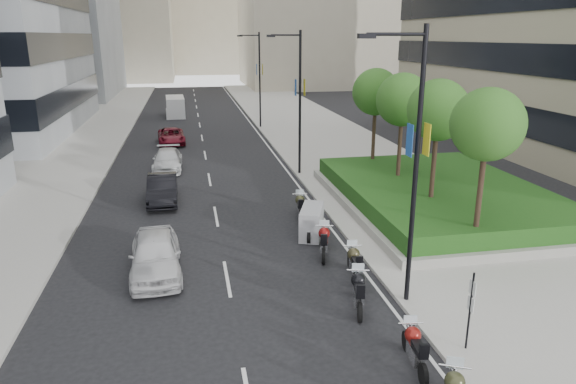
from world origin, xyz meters
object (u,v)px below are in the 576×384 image
object	(u,v)px
lamp_post_0	(412,157)
motorcycle_6	(300,206)
motorcycle_5	(312,222)
motorcycle_1	(415,348)
motorcycle_4	(324,241)
motorcycle_3	(355,263)
car_a	(155,255)
parking_sign	(470,307)
motorcycle_2	(359,291)
car_d	(171,136)
lamp_post_1	(298,96)
car_b	(162,189)
lamp_post_2	(258,75)
delivery_van	(175,108)
car_c	(168,160)

from	to	relation	value
lamp_post_0	motorcycle_6	world-z (taller)	lamp_post_0
motorcycle_5	motorcycle_6	xyz separation A→B (m)	(0.01, 2.47, -0.08)
motorcycle_1	motorcycle_4	distance (m)	7.66
motorcycle_6	motorcycle_3	bearing A→B (deg)	-165.88
lamp_post_0	car_a	xyz separation A→B (m)	(-8.23, 3.90, -4.28)
motorcycle_4	parking_sign	bearing A→B (deg)	-147.55
motorcycle_1	motorcycle_4	bearing A→B (deg)	11.10
motorcycle_5	motorcycle_2	bearing A→B (deg)	-159.98
lamp_post_0	motorcycle_4	bearing A→B (deg)	109.65
car_a	car_d	bearing A→B (deg)	87.15
lamp_post_1	motorcycle_2	bearing A→B (deg)	-95.18
lamp_post_0	motorcycle_2	distance (m)	4.72
motorcycle_4	motorcycle_5	world-z (taller)	motorcycle_5
motorcycle_2	car_d	xyz separation A→B (m)	(-6.67, 28.88, 0.03)
motorcycle_1	motorcycle_3	distance (m)	5.45
motorcycle_6	motorcycle_1	bearing A→B (deg)	-168.37
lamp_post_1	car_d	bearing A→B (deg)	124.63
parking_sign	motorcycle_3	size ratio (longest dim) A/B	1.14
motorcycle_2	motorcycle_3	xyz separation A→B (m)	(0.57, 2.16, -0.02)
car_b	car_d	bearing A→B (deg)	88.74
parking_sign	motorcycle_2	xyz separation A→B (m)	(-2.20, 3.02, -0.85)
lamp_post_2	motorcycle_4	xyz separation A→B (m)	(-1.56, -30.63, -4.47)
motorcycle_6	motorcycle_4	bearing A→B (deg)	-170.88
motorcycle_2	car_b	size ratio (longest dim) A/B	0.50
motorcycle_1	delivery_van	bearing A→B (deg)	15.68
motorcycle_4	motorcycle_2	bearing A→B (deg)	-164.00
car_a	car_b	xyz separation A→B (m)	(-0.09, 9.01, -0.05)
motorcycle_5	delivery_van	xyz separation A→B (m)	(-6.54, 37.76, 0.33)
motorcycle_3	motorcycle_4	world-z (taller)	motorcycle_4
lamp_post_0	car_c	size ratio (longest dim) A/B	1.96
lamp_post_1	motorcycle_4	size ratio (longest dim) A/B	4.09
car_a	lamp_post_1	bearing A→B (deg)	55.04
lamp_post_0	motorcycle_3	xyz separation A→B (m)	(-0.97, 2.18, -4.48)
motorcycle_2	car_a	distance (m)	7.74
motorcycle_3	motorcycle_6	bearing A→B (deg)	11.02
car_c	motorcycle_6	bearing A→B (deg)	-57.71
lamp_post_0	parking_sign	distance (m)	4.74
parking_sign	motorcycle_2	bearing A→B (deg)	126.03
motorcycle_2	lamp_post_0	bearing A→B (deg)	-75.85
car_c	delivery_van	distance (m)	24.28
car_a	motorcycle_5	bearing A→B (deg)	18.72
car_a	car_d	world-z (taller)	car_a
lamp_post_2	car_a	bearing A→B (deg)	-104.83
car_d	lamp_post_1	bearing A→B (deg)	-59.20
motorcycle_2	motorcycle_5	size ratio (longest dim) A/B	0.94
parking_sign	motorcycle_1	bearing A→B (deg)	-170.90
car_a	car_b	distance (m)	9.01
lamp_post_1	car_a	distance (m)	16.05
parking_sign	car_d	world-z (taller)	parking_sign
motorcycle_1	motorcycle_2	xyz separation A→B (m)	(-0.49, 3.29, 0.05)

